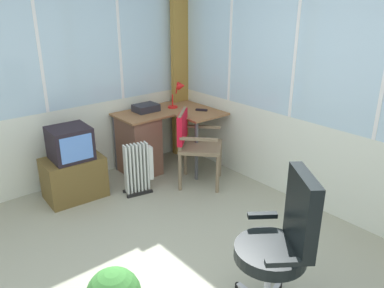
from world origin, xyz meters
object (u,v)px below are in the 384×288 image
Objects in this scene: desk_lamp at (179,91)px; paper_tray at (146,108)px; tv_on_stand at (73,167)px; space_heater at (139,168)px; tv_remote at (201,110)px; desk at (143,141)px; wooden_armchair at (191,138)px; office_chair at (284,237)px.

desk_lamp is 0.50m from paper_tray.
space_heater is (0.62, -0.38, -0.06)m from tv_on_stand.
tv_on_stand is at bearing 137.39° from tv_remote.
paper_tray is (0.13, 0.09, 0.40)m from desk.
space_heater is at bearing -155.93° from desk_lamp.
desk_lamp is 0.79m from wooden_armchair.
tv_on_stand is at bearing 98.94° from office_chair.
desk reaches higher than space_heater.
desk_lamp is 2.86m from office_chair.
desk_lamp is at bearing 77.35° from tv_remote.
tv_on_stand is (-1.24, 0.57, -0.22)m from wooden_armchair.
wooden_armchair is (-0.31, -0.60, -0.41)m from desk_lamp.
office_chair is 2.21m from space_heater.
tv_remote is at bearing 5.79° from space_heater.
paper_tray is 0.36× the size of tv_on_stand.
office_chair is at bearing -112.87° from wooden_armchair.
tv_on_stand is at bearing -175.47° from desk.
desk_lamp is 2.34× the size of tv_remote.
desk is at bearing 112.36° from wooden_armchair.
office_chair reaches higher than tv_remote.
desk is 1.95× the size of space_heater.
tv_remote is (0.69, -0.35, 0.37)m from desk.
tv_remote is 2.61m from office_chair.
desk_lamp is 0.42× the size of tv_on_stand.
tv_on_stand is 1.38× the size of space_heater.
office_chair is at bearing -104.49° from paper_tray.
office_chair reaches higher than paper_tray.
wooden_armchair is at bearing -67.64° from desk.
wooden_armchair is at bearing 67.13° from office_chair.
tv_remote is 0.18× the size of tv_on_stand.
wooden_armchair is (0.27, -0.65, 0.17)m from desk.
wooden_armchair is at bearing -178.51° from tv_remote.
office_chair is at bearing -81.06° from tv_on_stand.
desk is 1.42× the size of tv_on_stand.
tv_on_stand is (-1.67, 0.28, -0.42)m from tv_remote.
desk is 0.72m from wooden_armchair.
tv_remote is 0.71m from paper_tray.
office_chair is at bearing -102.26° from desk.
desk_lamp is at bearing -4.53° from desk.
desk_lamp is at bearing 24.07° from space_heater.
desk is 3.95× the size of paper_tray.
wooden_armchair is 1.49× the size of space_heater.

